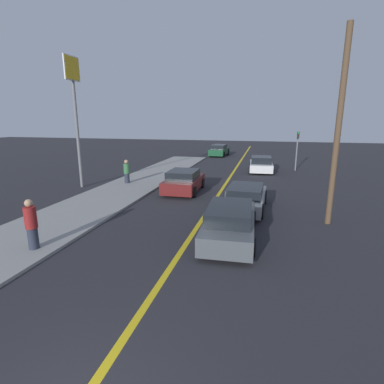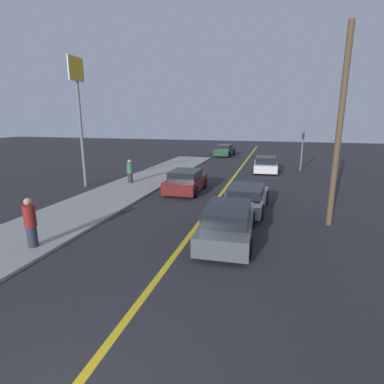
{
  "view_description": "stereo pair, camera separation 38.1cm",
  "coord_description": "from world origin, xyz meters",
  "views": [
    {
      "loc": [
        2.65,
        -2.72,
        4.43
      ],
      "look_at": [
        -0.59,
        10.33,
        1.13
      ],
      "focal_mm": 28.0,
      "sensor_mm": 36.0,
      "label": 1
    },
    {
      "loc": [
        3.02,
        -2.62,
        4.43
      ],
      "look_at": [
        -0.59,
        10.33,
        1.13
      ],
      "focal_mm": 28.0,
      "sensor_mm": 36.0,
      "label": 2
    }
  ],
  "objects": [
    {
      "name": "car_parked_left_lot",
      "position": [
        2.25,
        23.29,
        0.63
      ],
      "size": [
        2.11,
        3.94,
        1.32
      ],
      "rotation": [
        0.0,
        0.0,
        0.05
      ],
      "color": "silver",
      "rests_on": "ground_plane"
    },
    {
      "name": "road_center_line",
      "position": [
        0.0,
        18.0,
        0.0
      ],
      "size": [
        0.2,
        60.0,
        0.01
      ],
      "color": "gold",
      "rests_on": "ground_plane"
    },
    {
      "name": "pedestrian_mid_group",
      "position": [
        -6.6,
        15.87,
        0.9
      ],
      "size": [
        0.41,
        0.41,
        1.6
      ],
      "color": "#282D3D",
      "rests_on": "sidewalk_left"
    },
    {
      "name": "car_near_right_lane",
      "position": [
        1.46,
        8.01,
        0.64
      ],
      "size": [
        2.06,
        4.79,
        1.32
      ],
      "rotation": [
        0.0,
        0.0,
        0.04
      ],
      "color": "#4C5156",
      "rests_on": "ground_plane"
    },
    {
      "name": "traffic_light",
      "position": [
        5.19,
        24.65,
        2.1
      ],
      "size": [
        0.18,
        0.4,
        3.35
      ],
      "color": "slate",
      "rests_on": "ground_plane"
    },
    {
      "name": "sidewalk_left",
      "position": [
        -6.01,
        15.5,
        0.06
      ],
      "size": [
        3.83,
        31.0,
        0.11
      ],
      "color": "gray",
      "rests_on": "ground_plane"
    },
    {
      "name": "car_ahead_center",
      "position": [
        1.75,
        11.92,
        0.61
      ],
      "size": [
        2.1,
        4.44,
        1.22
      ],
      "rotation": [
        0.0,
        0.0,
        -0.04
      ],
      "color": "#9E9EA3",
      "rests_on": "ground_plane"
    },
    {
      "name": "car_oncoming_far",
      "position": [
        -2.98,
        33.83,
        0.66
      ],
      "size": [
        2.05,
        4.66,
        1.36
      ],
      "rotation": [
        0.0,
        0.0,
        -0.05
      ],
      "color": "#144728",
      "rests_on": "ground_plane"
    },
    {
      "name": "roadside_sign",
      "position": [
        -9.2,
        14.46,
        5.79
      ],
      "size": [
        0.2,
        1.47,
        8.15
      ],
      "color": "slate",
      "rests_on": "ground_plane"
    },
    {
      "name": "car_far_distant",
      "position": [
        -2.22,
        14.79,
        0.66
      ],
      "size": [
        2.07,
        4.08,
        1.36
      ],
      "rotation": [
        0.0,
        0.0,
        0.02
      ],
      "color": "maroon",
      "rests_on": "ground_plane"
    },
    {
      "name": "utility_pole",
      "position": [
        5.41,
        10.67,
        3.99
      ],
      "size": [
        0.24,
        0.24,
        7.98
      ],
      "color": "brown",
      "rests_on": "ground_plane"
    },
    {
      "name": "pedestrian_near_curb",
      "position": [
        -4.89,
        5.2,
        0.97
      ],
      "size": [
        0.4,
        0.4,
        1.74
      ],
      "color": "#282D3D",
      "rests_on": "sidewalk_left"
    }
  ]
}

